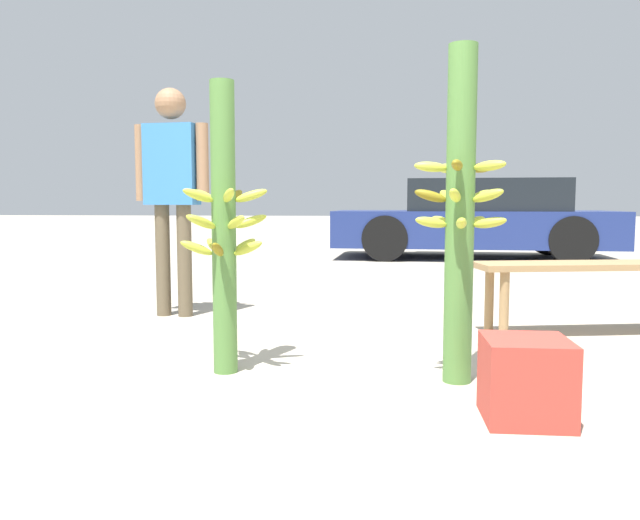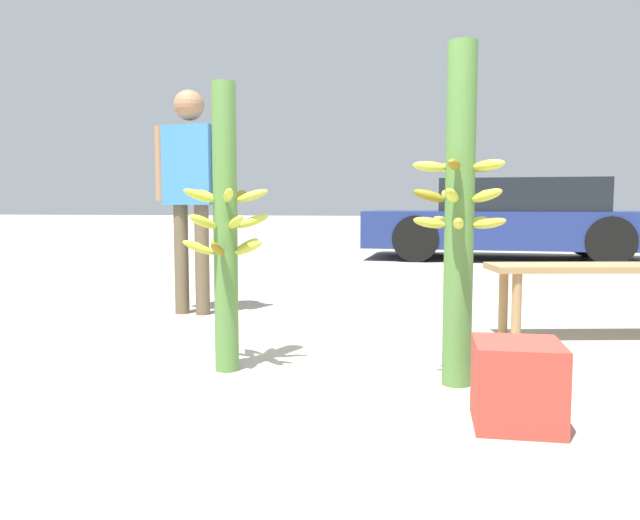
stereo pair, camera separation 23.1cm
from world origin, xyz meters
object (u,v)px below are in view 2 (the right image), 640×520
(market_bench, at_px, (600,277))
(banana_stalk_center, at_px, (459,214))
(produce_crate, at_px, (517,384))
(banana_stalk_left, at_px, (225,227))
(vendor_person, at_px, (190,180))
(parked_car, at_px, (510,220))

(market_bench, bearing_deg, banana_stalk_center, -139.53)
(market_bench, relative_size, produce_crate, 4.31)
(banana_stalk_left, relative_size, produce_crate, 4.45)
(vendor_person, distance_m, parked_car, 6.28)
(banana_stalk_left, xyz_separation_m, market_bench, (2.11, 1.10, -0.34))
(vendor_person, bearing_deg, produce_crate, -38.78)
(banana_stalk_center, xyz_separation_m, market_bench, (0.94, 1.17, -0.42))
(banana_stalk_center, height_order, market_bench, banana_stalk_center)
(vendor_person, xyz_separation_m, produce_crate, (2.17, -2.15, -0.89))
(banana_stalk_left, bearing_deg, market_bench, 27.57)
(banana_stalk_center, relative_size, parked_car, 0.37)
(produce_crate, bearing_deg, banana_stalk_left, 156.73)
(market_bench, height_order, parked_car, parked_car)
(banana_stalk_left, relative_size, vendor_person, 0.85)
(parked_car, relative_size, produce_crate, 13.25)
(market_bench, bearing_deg, parked_car, 77.47)
(banana_stalk_center, relative_size, market_bench, 1.12)
(vendor_person, distance_m, market_bench, 3.01)
(banana_stalk_center, xyz_separation_m, parked_car, (1.13, 7.07, -0.21))
(produce_crate, bearing_deg, banana_stalk_center, 111.41)
(produce_crate, bearing_deg, market_bench, 66.59)
(banana_stalk_left, distance_m, banana_stalk_center, 1.18)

